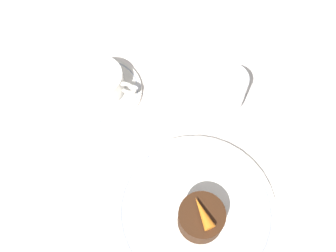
# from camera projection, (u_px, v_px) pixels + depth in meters

# --- Properties ---
(ground_plane) EXTENTS (3.00, 3.00, 0.00)m
(ground_plane) POSITION_uv_depth(u_px,v_px,m) (195.00, 203.00, 0.66)
(ground_plane) COLOR white
(dinner_plate) EXTENTS (0.27, 0.27, 0.01)m
(dinner_plate) POSITION_uv_depth(u_px,v_px,m) (191.00, 209.00, 0.65)
(dinner_plate) COLOR white
(dinner_plate) RESTS_ON ground_plane
(saucer) EXTENTS (0.15, 0.15, 0.01)m
(saucer) POSITION_uv_depth(u_px,v_px,m) (100.00, 91.00, 0.76)
(saucer) COLOR white
(saucer) RESTS_ON ground_plane
(coffee_cup) EXTENTS (0.11, 0.09, 0.05)m
(coffee_cup) POSITION_uv_depth(u_px,v_px,m) (98.00, 81.00, 0.73)
(coffee_cup) COLOR white
(coffee_cup) RESTS_ON saucer
(spoon) EXTENTS (0.06, 0.10, 0.00)m
(spoon) POSITION_uv_depth(u_px,v_px,m) (122.00, 97.00, 0.74)
(spoon) COLOR silver
(spoon) RESTS_ON saucer
(wine_glass) EXTENTS (0.06, 0.06, 0.13)m
(wine_glass) POSITION_uv_depth(u_px,v_px,m) (223.00, 91.00, 0.66)
(wine_glass) COLOR silver
(wine_glass) RESTS_ON ground_plane
(fork) EXTENTS (0.02, 0.20, 0.01)m
(fork) POSITION_uv_depth(u_px,v_px,m) (300.00, 221.00, 0.65)
(fork) COLOR silver
(fork) RESTS_ON ground_plane
(dessert_cake) EXTENTS (0.07, 0.07, 0.05)m
(dessert_cake) POSITION_uv_depth(u_px,v_px,m) (198.00, 217.00, 0.62)
(dessert_cake) COLOR #381E0F
(dessert_cake) RESTS_ON dinner_plate
(carrot_garnish) EXTENTS (0.05, 0.05, 0.02)m
(carrot_garnish) POSITION_uv_depth(u_px,v_px,m) (199.00, 212.00, 0.59)
(carrot_garnish) COLOR orange
(carrot_garnish) RESTS_ON dessert_cake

